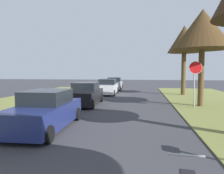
# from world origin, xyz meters

# --- Properties ---
(stop_sign_far) EXTENTS (0.81, 0.50, 2.95)m
(stop_sign_far) POSITION_xyz_m (4.83, 14.11, 2.18)
(stop_sign_far) COLOR #9EA0A5
(stop_sign_far) RESTS_ON grass_verge_right
(street_tree_right_mid_b) EXTENTS (3.77, 3.77, 6.36)m
(street_tree_right_mid_b) POSITION_xyz_m (5.37, 14.83, 5.06)
(street_tree_right_mid_b) COLOR brown
(street_tree_right_mid_b) RESTS_ON grass_verge_right
(street_tree_right_far) EXTENTS (3.19, 3.19, 6.78)m
(street_tree_right_far) POSITION_xyz_m (5.49, 21.77, 5.42)
(street_tree_right_far) COLOR brown
(street_tree_right_far) RESTS_ON grass_verge_right
(parked_sedan_navy) EXTENTS (2.05, 4.45, 1.57)m
(parked_sedan_navy) POSITION_xyz_m (-2.38, 8.17, 0.72)
(parked_sedan_navy) COLOR navy
(parked_sedan_navy) RESTS_ON ground
(parked_sedan_black) EXTENTS (2.05, 4.45, 1.57)m
(parked_sedan_black) POSITION_xyz_m (-2.47, 14.51, 0.72)
(parked_sedan_black) COLOR black
(parked_sedan_black) RESTS_ON ground
(parked_sedan_white) EXTENTS (2.05, 4.45, 1.57)m
(parked_sedan_white) POSITION_xyz_m (-2.11, 21.54, 0.72)
(parked_sedan_white) COLOR white
(parked_sedan_white) RESTS_ON ground
(parked_sedan_silver) EXTENTS (2.05, 4.45, 1.57)m
(parked_sedan_silver) POSITION_xyz_m (-2.21, 27.51, 0.72)
(parked_sedan_silver) COLOR #BCBCC1
(parked_sedan_silver) RESTS_ON ground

